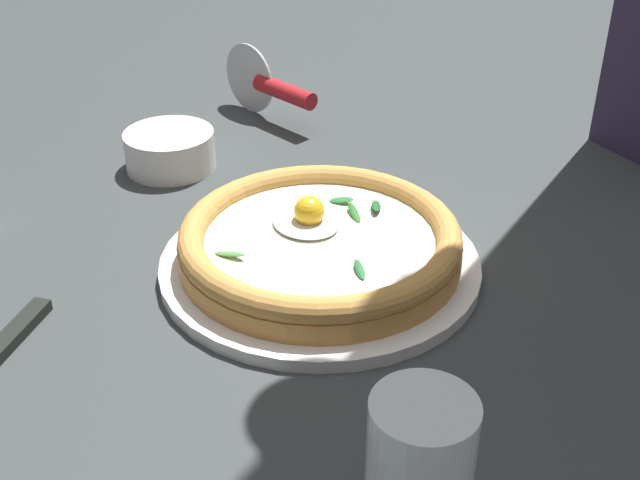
% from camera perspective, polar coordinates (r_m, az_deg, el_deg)
% --- Properties ---
extents(ground_plane, '(2.40, 2.40, 0.03)m').
position_cam_1_polar(ground_plane, '(0.77, -3.72, -2.48)').
color(ground_plane, '#363C3C').
rests_on(ground_plane, ground).
extents(pizza_plate, '(0.29, 0.29, 0.01)m').
position_cam_1_polar(pizza_plate, '(0.75, 0.00, -1.70)').
color(pizza_plate, white).
rests_on(pizza_plate, ground).
extents(pizza, '(0.26, 0.26, 0.05)m').
position_cam_1_polar(pizza, '(0.74, -0.01, -0.08)').
color(pizza, '#D59347').
rests_on(pizza, pizza_plate).
extents(side_bowl, '(0.10, 0.10, 0.04)m').
position_cam_1_polar(side_bowl, '(0.94, -10.45, 6.20)').
color(side_bowl, white).
rests_on(side_bowl, ground).
extents(pizza_cutter, '(0.16, 0.02, 0.09)m').
position_cam_1_polar(pizza_cutter, '(1.05, -3.38, 10.64)').
color(pizza_cutter, silver).
rests_on(pizza_cutter, ground).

